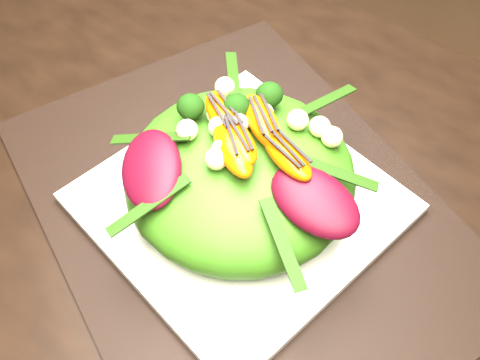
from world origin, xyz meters
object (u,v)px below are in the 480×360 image
Objects in this scene: dining_table at (203,301)px; plate_base at (240,203)px; placemat at (240,206)px; lettuce_mound at (240,174)px; salad_bowl at (240,195)px; orange_segment at (238,125)px.

plate_base is (-0.03, 0.09, 0.03)m from dining_table.
plate_base reaches higher than placemat.
plate_base is 0.05m from lettuce_mound.
salad_bowl is at bearing 0.00° from plate_base.
salad_bowl is at bearing 105.73° from dining_table.
orange_segment is (-0.01, 0.02, 0.09)m from plate_base.
plate_base is (0.00, -0.00, 0.01)m from placemat.
plate_base is at bearing 105.73° from dining_table.
lettuce_mound is (0.00, 0.00, 0.03)m from salad_bowl.
dining_table is 0.12m from lettuce_mound.
plate_base is 1.10× the size of salad_bowl.
orange_segment is at bearing 130.28° from plate_base.
lettuce_mound is 3.39× the size of orange_segment.
lettuce_mound is (0.00, 0.00, 0.05)m from placemat.
orange_segment is at bearing 130.28° from placemat.
salad_bowl is 0.08m from orange_segment.
orange_segment is at bearing 130.28° from salad_bowl.
plate_base is 0.01m from salad_bowl.
dining_table is 6.06× the size of plate_base.
lettuce_mound reaches higher than placemat.
salad_bowl reaches higher than placemat.
lettuce_mound is (0.00, 0.00, 0.05)m from plate_base.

